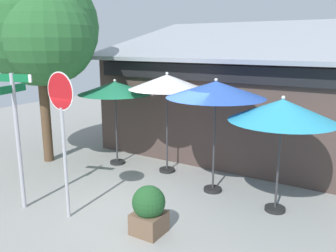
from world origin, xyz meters
TOP-DOWN VIEW (x-y plane):
  - ground_plane at (0.00, 0.00)m, footprint 28.00×28.00m
  - cafe_building at (0.26, 5.52)m, footprint 8.44×5.72m
  - street_sign_post at (-2.05, -1.39)m, footprint 0.83×0.77m
  - stop_sign at (-0.89, -1.18)m, footprint 0.76×0.07m
  - patio_umbrella_forest_green_left at (-2.21, 1.96)m, footprint 2.13×2.13m
  - patio_umbrella_ivory_center at (-0.57, 2.19)m, footprint 2.08×2.08m
  - patio_umbrella_royal_blue_right at (1.11, 1.63)m, footprint 2.31×2.31m
  - patio_umbrella_teal_far_right at (2.70, 1.39)m, footprint 2.19×2.19m
  - shade_tree at (-3.95, 0.95)m, footprint 3.84×3.41m
  - sidewalk_planter at (0.91, -0.81)m, footprint 0.63×0.63m

SIDE VIEW (x-z plane):
  - ground_plane at x=0.00m, z-range -0.10..0.00m
  - sidewalk_planter at x=0.91m, z-range 0.01..0.96m
  - cafe_building at x=0.26m, z-range -0.54..3.85m
  - street_sign_post at x=-2.05m, z-range 0.32..3.27m
  - stop_sign at x=-0.89m, z-range 0.59..3.60m
  - patio_umbrella_teal_far_right at x=2.70m, z-range 0.94..3.46m
  - patio_umbrella_forest_green_left at x=-2.21m, z-range 1.00..3.54m
  - patio_umbrella_royal_blue_right at x=1.11m, z-range 1.10..3.87m
  - patio_umbrella_ivory_center at x=-0.57m, z-range 1.11..3.91m
  - shade_tree at x=-3.95m, z-range 1.06..6.78m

